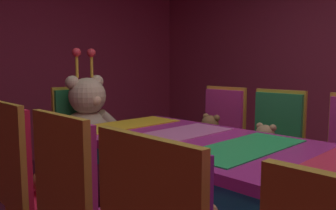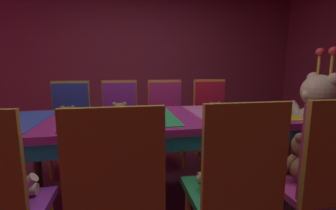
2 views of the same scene
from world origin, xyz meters
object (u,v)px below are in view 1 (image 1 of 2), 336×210
(chair_left_3, at_px, (24,174))
(teddy_right_3, at_px, (209,135))
(banquet_table, at_px, (245,164))
(king_teddy_bear, at_px, (89,117))
(chair_left_2, at_px, (80,206))
(throne_chair, at_px, (79,130))
(teddy_right_2, at_px, (264,146))
(chair_right_3, at_px, (220,132))
(teddy_left_3, at_px, (50,172))
(chair_right_2, at_px, (274,141))

(chair_left_3, xyz_separation_m, teddy_right_3, (1.54, -0.02, -0.01))
(banquet_table, xyz_separation_m, king_teddy_bear, (0.00, 1.55, 0.08))
(chair_left_2, distance_m, throne_chair, 1.69)
(teddy_right_2, distance_m, chair_right_3, 0.53)
(chair_left_3, height_order, teddy_left_3, chair_left_3)
(chair_left_2, relative_size, chair_right_2, 1.00)
(chair_left_3, distance_m, king_teddy_bear, 1.11)
(chair_right_2, bearing_deg, throne_chair, -58.92)
(teddy_right_2, xyz_separation_m, throne_chair, (-0.71, 1.42, 0.02))
(teddy_left_3, distance_m, chair_right_2, 1.63)
(chair_left_2, relative_size, chair_left_3, 1.00)
(banquet_table, bearing_deg, chair_left_3, 135.37)
(throne_chair, distance_m, king_teddy_bear, 0.22)
(chair_right_3, height_order, throne_chair, same)
(teddy_right_2, bearing_deg, chair_right_3, -105.41)
(banquet_table, relative_size, chair_left_2, 2.38)
(teddy_left_3, relative_size, chair_right_2, 0.29)
(teddy_left_3, xyz_separation_m, teddy_right_3, (1.40, -0.02, 0.01))
(chair_left_3, xyz_separation_m, throne_chair, (0.83, 0.89, 0.00))
(teddy_right_3, bearing_deg, teddy_right_2, 90.43)
(throne_chair, bearing_deg, chair_right_2, 31.08)
(teddy_right_3, bearing_deg, banquet_table, 48.60)
(teddy_right_2, bearing_deg, chair_right_2, -180.00)
(chair_left_3, bearing_deg, teddy_left_3, 0.00)
(banquet_table, distance_m, chair_left_3, 1.17)
(teddy_left_3, relative_size, teddy_right_3, 0.90)
(banquet_table, distance_m, chair_right_3, 1.18)
(chair_left_2, height_order, teddy_right_2, chair_left_2)
(chair_left_3, xyz_separation_m, chair_right_3, (1.69, -0.02, 0.00))
(teddy_right_2, height_order, chair_right_3, chair_right_3)
(teddy_right_3, relative_size, king_teddy_bear, 0.38)
(chair_left_3, distance_m, teddy_right_2, 1.63)
(banquet_table, bearing_deg, throne_chair, 90.00)
(chair_right_2, relative_size, king_teddy_bear, 1.15)
(banquet_table, xyz_separation_m, teddy_right_2, (0.71, 0.29, -0.07))
(teddy_right_2, bearing_deg, king_teddy_bear, -60.37)
(chair_left_3, height_order, throne_chair, same)
(teddy_left_3, bearing_deg, king_teddy_bear, 46.48)
(chair_right_2, relative_size, teddy_right_2, 3.25)
(teddy_left_3, bearing_deg, chair_right_3, -0.61)
(throne_chair, bearing_deg, teddy_right_2, 26.64)
(chair_left_3, distance_m, chair_right_2, 1.77)
(teddy_right_3, bearing_deg, throne_chair, -52.05)
(chair_left_3, height_order, teddy_right_3, chair_left_3)
(chair_left_3, bearing_deg, throne_chair, 47.04)
(chair_left_2, bearing_deg, teddy_left_3, 75.99)
(chair_right_2, xyz_separation_m, chair_right_3, (-0.00, 0.51, 0.00))
(chair_right_3, xyz_separation_m, teddy_right_3, (-0.15, 0.00, -0.01))
(banquet_table, height_order, throne_chair, throne_chair)
(teddy_left_3, relative_size, king_teddy_bear, 0.34)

